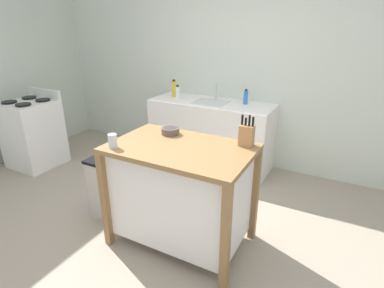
{
  "coord_description": "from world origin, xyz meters",
  "views": [
    {
      "loc": [
        1.28,
        -1.86,
        1.84
      ],
      "look_at": [
        0.13,
        0.28,
        0.87
      ],
      "focal_mm": 28.44,
      "sensor_mm": 36.0,
      "label": 1
    }
  ],
  "objects_px": {
    "knife_block": "(247,135)",
    "trash_bin": "(110,188)",
    "stove": "(33,133)",
    "bottle_hand_soap": "(174,89)",
    "sink_faucet": "(216,92)",
    "drinking_cup": "(113,141)",
    "bottle_dish_soap": "(178,92)",
    "kitchen_island": "(181,190)",
    "bottle_spray_cleaner": "(246,97)",
    "bowl_ceramic_wide": "(170,131)"
  },
  "relations": [
    {
      "from": "bowl_ceramic_wide",
      "to": "bottle_spray_cleaner",
      "type": "relative_size",
      "value": 0.84
    },
    {
      "from": "kitchen_island",
      "to": "bottle_spray_cleaner",
      "type": "distance_m",
      "value": 1.75
    },
    {
      "from": "trash_bin",
      "to": "sink_faucet",
      "type": "distance_m",
      "value": 1.89
    },
    {
      "from": "knife_block",
      "to": "stove",
      "type": "bearing_deg",
      "value": 176.49
    },
    {
      "from": "knife_block",
      "to": "stove",
      "type": "xyz_separation_m",
      "value": [
        -3.03,
        0.19,
        -0.56
      ]
    },
    {
      "from": "knife_block",
      "to": "kitchen_island",
      "type": "bearing_deg",
      "value": -149.62
    },
    {
      "from": "bowl_ceramic_wide",
      "to": "stove",
      "type": "height_order",
      "value": "stove"
    },
    {
      "from": "drinking_cup",
      "to": "stove",
      "type": "relative_size",
      "value": 0.11
    },
    {
      "from": "bowl_ceramic_wide",
      "to": "bottle_hand_soap",
      "type": "bearing_deg",
      "value": 120.0
    },
    {
      "from": "kitchen_island",
      "to": "stove",
      "type": "distance_m",
      "value": 2.61
    },
    {
      "from": "knife_block",
      "to": "drinking_cup",
      "type": "distance_m",
      "value": 1.06
    },
    {
      "from": "bowl_ceramic_wide",
      "to": "sink_faucet",
      "type": "distance_m",
      "value": 1.53
    },
    {
      "from": "kitchen_island",
      "to": "bottle_spray_cleaner",
      "type": "relative_size",
      "value": 6.12
    },
    {
      "from": "trash_bin",
      "to": "stove",
      "type": "height_order",
      "value": "stove"
    },
    {
      "from": "stove",
      "to": "sink_faucet",
      "type": "bearing_deg",
      "value": 30.88
    },
    {
      "from": "knife_block",
      "to": "bottle_spray_cleaner",
      "type": "height_order",
      "value": "knife_block"
    },
    {
      "from": "knife_block",
      "to": "bottle_dish_soap",
      "type": "relative_size",
      "value": 1.39
    },
    {
      "from": "bottle_dish_soap",
      "to": "kitchen_island",
      "type": "bearing_deg",
      "value": -58.82
    },
    {
      "from": "bowl_ceramic_wide",
      "to": "trash_bin",
      "type": "height_order",
      "value": "bowl_ceramic_wide"
    },
    {
      "from": "kitchen_island",
      "to": "knife_block",
      "type": "relative_size",
      "value": 4.53
    },
    {
      "from": "sink_faucet",
      "to": "bottle_spray_cleaner",
      "type": "height_order",
      "value": "sink_faucet"
    },
    {
      "from": "sink_faucet",
      "to": "bottle_dish_soap",
      "type": "bearing_deg",
      "value": -160.25
    },
    {
      "from": "kitchen_island",
      "to": "trash_bin",
      "type": "height_order",
      "value": "kitchen_island"
    },
    {
      "from": "knife_block",
      "to": "bowl_ceramic_wide",
      "type": "distance_m",
      "value": 0.69
    },
    {
      "from": "bowl_ceramic_wide",
      "to": "sink_faucet",
      "type": "relative_size",
      "value": 0.72
    },
    {
      "from": "knife_block",
      "to": "trash_bin",
      "type": "distance_m",
      "value": 1.48
    },
    {
      "from": "drinking_cup",
      "to": "bottle_hand_soap",
      "type": "relative_size",
      "value": 0.48
    },
    {
      "from": "bottle_hand_soap",
      "to": "trash_bin",
      "type": "bearing_deg",
      "value": -82.36
    },
    {
      "from": "bowl_ceramic_wide",
      "to": "trash_bin",
      "type": "xyz_separation_m",
      "value": [
        -0.59,
        -0.22,
        -0.63
      ]
    },
    {
      "from": "bottle_hand_soap",
      "to": "knife_block",
      "type": "bearing_deg",
      "value": -42.08
    },
    {
      "from": "knife_block",
      "to": "bowl_ceramic_wide",
      "type": "height_order",
      "value": "knife_block"
    },
    {
      "from": "bottle_hand_soap",
      "to": "bowl_ceramic_wide",
      "type": "bearing_deg",
      "value": -60.0
    },
    {
      "from": "kitchen_island",
      "to": "stove",
      "type": "bearing_deg",
      "value": 169.98
    },
    {
      "from": "bottle_dish_soap",
      "to": "bottle_hand_soap",
      "type": "bearing_deg",
      "value": 144.66
    },
    {
      "from": "kitchen_island",
      "to": "knife_block",
      "type": "height_order",
      "value": "knife_block"
    },
    {
      "from": "knife_block",
      "to": "bowl_ceramic_wide",
      "type": "xyz_separation_m",
      "value": [
        -0.68,
        -0.06,
        -0.06
      ]
    },
    {
      "from": "kitchen_island",
      "to": "sink_faucet",
      "type": "relative_size",
      "value": 5.25
    },
    {
      "from": "kitchen_island",
      "to": "bowl_ceramic_wide",
      "type": "height_order",
      "value": "bowl_ceramic_wide"
    },
    {
      "from": "bowl_ceramic_wide",
      "to": "bottle_spray_cleaner",
      "type": "height_order",
      "value": "bottle_spray_cleaner"
    },
    {
      "from": "bowl_ceramic_wide",
      "to": "drinking_cup",
      "type": "xyz_separation_m",
      "value": [
        -0.23,
        -0.48,
        0.03
      ]
    },
    {
      "from": "knife_block",
      "to": "sink_faucet",
      "type": "bearing_deg",
      "value": 122.07
    },
    {
      "from": "knife_block",
      "to": "trash_bin",
      "type": "xyz_separation_m",
      "value": [
        -1.28,
        -0.27,
        -0.69
      ]
    },
    {
      "from": "trash_bin",
      "to": "bottle_hand_soap",
      "type": "height_order",
      "value": "bottle_hand_soap"
    },
    {
      "from": "bowl_ceramic_wide",
      "to": "bottle_spray_cleaner",
      "type": "distance_m",
      "value": 1.49
    },
    {
      "from": "drinking_cup",
      "to": "trash_bin",
      "type": "bearing_deg",
      "value": 143.52
    },
    {
      "from": "kitchen_island",
      "to": "bowl_ceramic_wide",
      "type": "xyz_separation_m",
      "value": [
        -0.22,
        0.21,
        0.44
      ]
    },
    {
      "from": "bottle_hand_soap",
      "to": "bottle_spray_cleaner",
      "type": "bearing_deg",
      "value": 3.9
    },
    {
      "from": "drinking_cup",
      "to": "sink_faucet",
      "type": "height_order",
      "value": "sink_faucet"
    },
    {
      "from": "bottle_spray_cleaner",
      "to": "bottle_dish_soap",
      "type": "xyz_separation_m",
      "value": [
        -0.91,
        -0.14,
        -0.0
      ]
    },
    {
      "from": "trash_bin",
      "to": "bowl_ceramic_wide",
      "type": "bearing_deg",
      "value": 20.12
    }
  ]
}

